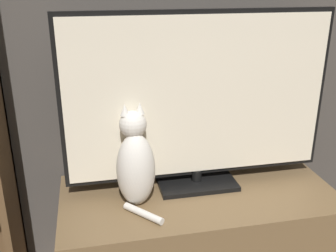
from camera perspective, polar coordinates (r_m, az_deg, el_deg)
name	(u,v)px	position (r m, az deg, el deg)	size (l,w,h in m)	color
tv_stand	(197,235)	(1.84, 4.30, -15.52)	(1.18, 0.55, 0.45)	brown
tv	(199,102)	(1.63, 4.45, 3.48)	(1.13, 0.21, 0.75)	black
cat	(135,163)	(1.56, -4.76, -5.43)	(0.17, 0.27, 0.42)	silver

